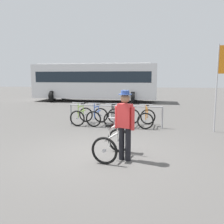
# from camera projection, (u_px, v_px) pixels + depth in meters

# --- Properties ---
(ground_plane) EXTENTS (80.00, 80.00, 0.00)m
(ground_plane) POSITION_uv_depth(u_px,v_px,m) (101.00, 154.00, 6.56)
(ground_plane) COLOR #514F4C
(bike_rack_rail) EXTENTS (3.90, 0.38, 0.88)m
(bike_rack_rail) POSITION_uv_depth(u_px,v_px,m) (115.00, 110.00, 10.10)
(bike_rack_rail) COLOR #99999E
(bike_rack_rail) RESTS_ON ground
(racked_bike_lime) EXTENTS (0.78, 1.16, 0.97)m
(racked_bike_lime) POSITION_uv_depth(u_px,v_px,m) (82.00, 116.00, 10.63)
(racked_bike_lime) COLOR black
(racked_bike_lime) RESTS_ON ground
(racked_bike_blue) EXTENTS (0.79, 1.18, 0.98)m
(racked_bike_blue) POSITION_uv_depth(u_px,v_px,m) (97.00, 116.00, 10.49)
(racked_bike_blue) COLOR black
(racked_bike_blue) RESTS_ON ground
(racked_bike_black) EXTENTS (0.67, 1.09, 0.97)m
(racked_bike_black) POSITION_uv_depth(u_px,v_px,m) (113.00, 117.00, 10.34)
(racked_bike_black) COLOR black
(racked_bike_black) RESTS_ON ground
(racked_bike_white) EXTENTS (0.85, 1.19, 0.97)m
(racked_bike_white) POSITION_uv_depth(u_px,v_px,m) (130.00, 117.00, 10.19)
(racked_bike_white) COLOR black
(racked_bike_white) RESTS_ON ground
(racked_bike_orange) EXTENTS (0.77, 1.16, 0.97)m
(racked_bike_orange) POSITION_uv_depth(u_px,v_px,m) (147.00, 118.00, 10.04)
(racked_bike_orange) COLOR black
(racked_bike_orange) RESTS_ON ground
(featured_bicycle) EXTENTS (0.90, 1.25, 1.09)m
(featured_bicycle) POSITION_uv_depth(u_px,v_px,m) (114.00, 138.00, 6.30)
(featured_bicycle) COLOR black
(featured_bicycle) RESTS_ON ground
(person_with_featured_bike) EXTENTS (0.49, 0.32, 1.72)m
(person_with_featured_bike) POSITION_uv_depth(u_px,v_px,m) (125.00, 122.00, 5.95)
(person_with_featured_bike) COLOR black
(person_with_featured_bike) RESTS_ON ground
(bus_distant) EXTENTS (10.10, 3.70, 3.08)m
(bus_distant) POSITION_uv_depth(u_px,v_px,m) (95.00, 80.00, 20.13)
(bus_distant) COLOR silver
(bus_distant) RESTS_ON ground
(banner_flag) EXTENTS (0.45, 0.05, 3.20)m
(banner_flag) POSITION_uv_depth(u_px,v_px,m) (221.00, 71.00, 8.84)
(banner_flag) COLOR #B2B2B7
(banner_flag) RESTS_ON ground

